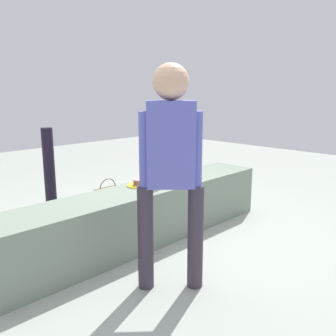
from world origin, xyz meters
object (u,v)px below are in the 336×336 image
Objects in this scene: child_seated at (167,160)px; cake_plate at (139,184)px; cake_box_white at (127,209)px; adult_standing at (171,158)px; water_bottle_near_gift at (64,231)px; party_cup_red at (2,231)px; handbag_brown_canvas at (108,196)px; handbag_black_leather at (180,188)px.

cake_plate is (-0.30, 0.08, -0.19)m from child_seated.
cake_plate is 0.68× the size of cake_box_white.
child_seated is 0.99m from cake_box_white.
water_bottle_near_gift is at bearing 94.46° from adult_standing.
party_cup_red is 1.32m from handbag_brown_canvas.
cake_box_white is at bearing 10.24° from water_bottle_near_gift.
handbag_black_leather is at bearing 41.03° from adult_standing.
party_cup_red is 2.22m from handbag_black_leather.
adult_standing is at bearing -117.19° from cake_plate.
water_bottle_near_gift is at bearing -169.76° from cake_box_white.
handbag_brown_canvas is at bearing 69.16° from cake_plate.
party_cup_red is at bearing -177.26° from handbag_brown_canvas.
handbag_black_leather is (0.91, 0.00, 0.07)m from cake_box_white.
adult_standing reaches higher than child_seated.
handbag_brown_canvas is at bearing 85.17° from child_seated.
water_bottle_near_gift is at bearing 137.90° from cake_plate.
party_cup_red is at bearing 171.19° from handbag_black_leather.
child_seated is at bearing -143.40° from handbag_black_leather.
adult_standing reaches higher than water_bottle_near_gift.
cake_plate is at bearing -110.84° from handbag_brown_canvas.
adult_standing reaches higher than cake_box_white.
child_seated reaches higher than handbag_brown_canvas.
cake_plate reaches higher than handbag_black_leather.
water_bottle_near_gift is 1.81m from handbag_black_leather.
cake_plate is at bearing -119.39° from cake_box_white.
cake_plate is 0.88m from cake_box_white.
party_cup_red is at bearing 133.11° from cake_plate.
child_seated is at bearing -94.83° from handbag_brown_canvas.
handbag_brown_canvas reaches higher than cake_box_white.
water_bottle_near_gift is 0.64m from party_cup_red.
handbag_brown_canvas is (0.40, 1.05, -0.42)m from cake_plate.
handbag_brown_canvas is at bearing 84.91° from cake_box_white.
handbag_black_leather is at bearing -24.76° from handbag_brown_canvas.
cake_plate is 1.43m from party_cup_red.
child_seated is 1.08m from adult_standing.
handbag_black_leather reaches higher than party_cup_red.
cake_box_white is at bearing 60.61° from cake_plate.
cake_box_white is 0.41m from handbag_brown_canvas.
water_bottle_near_gift is 1.09m from handbag_brown_canvas.
handbag_brown_canvas is at bearing 66.26° from adult_standing.
handbag_black_leather is 1.01× the size of handbag_brown_canvas.
adult_standing is 1.03m from cake_plate.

